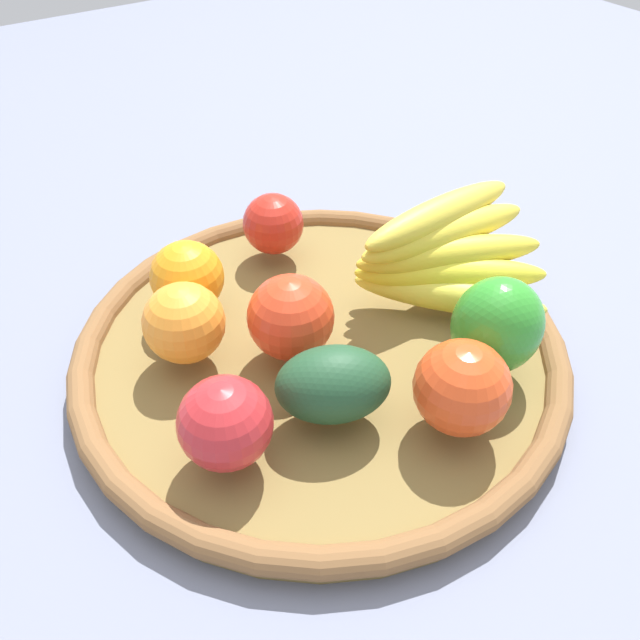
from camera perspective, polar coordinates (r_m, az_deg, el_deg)
The scene contains 11 objects.
ground_plane at distance 0.63m, azimuth -0.00°, elevation -3.66°, with size 2.40×2.40×0.00m, color slate.
basket at distance 0.61m, azimuth -0.00°, elevation -2.58°, with size 0.46×0.46×0.03m.
banana_bunch at distance 0.64m, azimuth 10.94°, elevation 5.68°, with size 0.16×0.19×0.09m.
bell_pepper at distance 0.57m, azimuth 15.16°, elevation -0.46°, with size 0.08×0.07×0.09m, color green.
apple_0 at distance 0.56m, azimuth -2.33°, elevation -0.01°, with size 0.08×0.08×0.08m, color red.
apple_3 at distance 0.49m, azimuth -8.25°, elevation -8.87°, with size 0.07×0.07×0.07m, color red.
avocado at distance 0.52m, azimuth 1.14°, elevation -5.62°, with size 0.09×0.06×0.06m, color #1F472A.
orange_1 at distance 0.63m, azimuth -11.50°, elevation 3.69°, with size 0.07×0.07×0.07m, color orange.
apple_2 at distance 0.69m, azimuth -4.10°, elevation 8.35°, with size 0.06×0.06×0.06m, color red.
orange_0 at distance 0.57m, azimuth -11.75°, elevation -0.24°, with size 0.07×0.07×0.07m, color orange.
apple_1 at distance 0.52m, azimuth 12.26°, elevation -5.77°, with size 0.08×0.08×0.08m, color #DA461C.
Camera 1 is at (0.37, -0.25, 0.44)m, focal length 36.74 mm.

